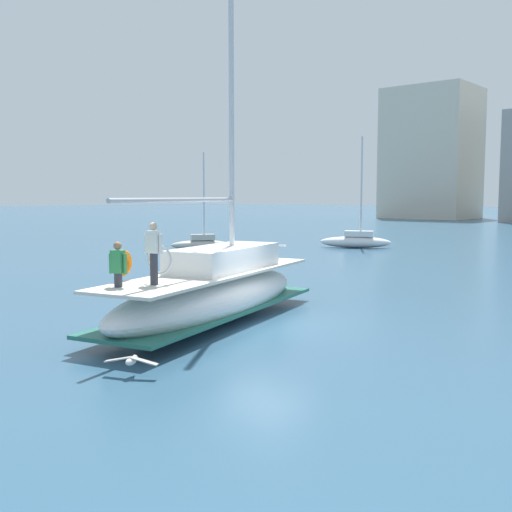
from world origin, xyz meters
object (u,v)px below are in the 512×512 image
(main_sailboat, at_px, (214,291))
(moored_ketch_distant, at_px, (356,240))
(seagull, at_px, (131,361))
(moored_cutter_right, at_px, (200,243))

(main_sailboat, xyz_separation_m, moored_ketch_distant, (-9.91, 24.97, -0.34))
(moored_ketch_distant, height_order, seagull, moored_ketch_distant)
(moored_cutter_right, height_order, seagull, moored_cutter_right)
(moored_cutter_right, distance_m, seagull, 29.80)
(main_sailboat, distance_m, moored_cutter_right, 24.33)
(moored_ketch_distant, bearing_deg, moored_cutter_right, -133.21)
(moored_cutter_right, xyz_separation_m, moored_ketch_distant, (7.58, 8.07, 0.08))
(main_sailboat, xyz_separation_m, moored_cutter_right, (-17.49, 16.90, -0.42))
(moored_ketch_distant, xyz_separation_m, seagull, (12.49, -30.11, -0.22))
(moored_cutter_right, distance_m, moored_ketch_distant, 11.07)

